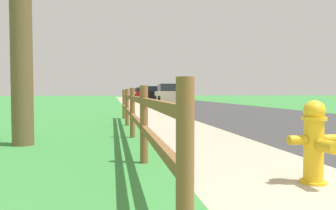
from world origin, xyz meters
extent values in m
plane|color=#3A893D|center=(0.00, 25.00, 0.00)|extent=(120.00, 120.00, 0.00)
cube|color=#393939|center=(3.50, 27.00, 0.00)|extent=(7.00, 66.00, 0.01)
cube|color=#B9A78E|center=(-3.00, 27.00, 0.00)|extent=(6.00, 66.00, 0.01)
cube|color=#3A893D|center=(-4.50, 27.00, 0.01)|extent=(5.00, 66.00, 0.00)
cylinder|color=yellow|center=(-0.68, 1.73, 0.35)|extent=(0.20, 0.20, 0.71)
cylinder|color=yellow|center=(-0.68, 1.73, 0.01)|extent=(0.27, 0.27, 0.03)
cylinder|color=yellow|center=(-0.68, 1.73, 0.69)|extent=(0.25, 0.25, 0.03)
sphere|color=yellow|center=(-0.68, 1.73, 0.77)|extent=(0.22, 0.22, 0.22)
cube|color=gold|center=(-0.68, 1.73, 0.84)|extent=(0.04, 0.04, 0.04)
cylinder|color=gold|center=(-0.87, 1.73, 0.47)|extent=(0.19, 0.10, 0.10)
cylinder|color=gold|center=(-0.49, 1.73, 0.47)|extent=(0.19, 0.10, 0.10)
cylinder|color=gold|center=(-0.68, 1.52, 0.43)|extent=(0.13, 0.22, 0.13)
cylinder|color=brown|center=(-2.35, 0.58, 0.53)|extent=(0.11, 0.11, 1.05)
cylinder|color=brown|center=(-2.35, 2.97, 0.53)|extent=(0.11, 0.11, 1.05)
cylinder|color=brown|center=(-2.35, 5.36, 0.53)|extent=(0.11, 0.11, 1.05)
cylinder|color=brown|center=(-2.35, 7.75, 0.53)|extent=(0.11, 0.11, 1.05)
cylinder|color=brown|center=(-2.35, 10.15, 0.53)|extent=(0.11, 0.11, 1.05)
cube|color=brown|center=(-2.35, 5.36, 0.47)|extent=(0.07, 9.57, 0.09)
cube|color=brown|center=(-2.35, 5.36, 0.84)|extent=(0.07, 9.57, 0.09)
cylinder|color=brown|center=(-4.35, 4.77, 2.27)|extent=(0.37, 0.37, 4.54)
cube|color=#C6B793|center=(1.56, 22.08, 0.66)|extent=(2.11, 4.98, 0.74)
cube|color=#1E232B|center=(1.57, 22.12, 1.31)|extent=(1.76, 2.36, 0.55)
cylinder|color=black|center=(0.70, 23.64, 0.35)|extent=(0.25, 0.70, 0.69)
cylinder|color=black|center=(2.57, 23.55, 0.35)|extent=(0.25, 0.70, 0.69)
cylinder|color=black|center=(0.55, 20.61, 0.35)|extent=(0.25, 0.70, 0.69)
cylinder|color=black|center=(2.43, 20.52, 0.35)|extent=(0.25, 0.70, 0.69)
cube|color=black|center=(1.70, 32.17, 0.67)|extent=(2.16, 5.06, 0.75)
cube|color=#1E232B|center=(1.70, 32.11, 1.32)|extent=(1.81, 2.45, 0.55)
cylinder|color=black|center=(0.80, 33.76, 0.34)|extent=(0.25, 0.69, 0.69)
cylinder|color=black|center=(2.74, 33.67, 0.34)|extent=(0.25, 0.69, 0.69)
cylinder|color=black|center=(0.66, 30.67, 0.34)|extent=(0.25, 0.69, 0.69)
cylinder|color=black|center=(2.60, 30.59, 0.34)|extent=(0.25, 0.69, 0.69)
cube|color=maroon|center=(1.49, 42.91, 0.68)|extent=(2.26, 4.97, 0.75)
cube|color=#1E232B|center=(1.49, 42.80, 1.34)|extent=(1.86, 2.63, 0.57)
cylinder|color=black|center=(0.65, 44.48, 0.36)|extent=(0.27, 0.73, 0.72)
cylinder|color=black|center=(2.55, 44.34, 0.36)|extent=(0.27, 0.73, 0.72)
cylinder|color=black|center=(0.43, 41.49, 0.36)|extent=(0.27, 0.73, 0.72)
cylinder|color=black|center=(2.34, 41.35, 0.36)|extent=(0.27, 0.73, 0.72)
cube|color=#B7BABF|center=(1.69, 50.23, 0.68)|extent=(1.92, 4.68, 0.74)
cube|color=#1E232B|center=(1.69, 50.32, 1.32)|extent=(1.61, 2.06, 0.54)
cylinder|color=black|center=(0.86, 51.69, 0.36)|extent=(0.25, 0.73, 0.73)
cylinder|color=black|center=(2.61, 51.63, 0.36)|extent=(0.25, 0.73, 0.73)
cylinder|color=black|center=(0.76, 48.83, 0.36)|extent=(0.25, 0.73, 0.73)
cylinder|color=black|center=(2.51, 48.77, 0.36)|extent=(0.25, 0.73, 0.73)
camera|label=1|loc=(-2.77, -1.19, 0.96)|focal=33.28mm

